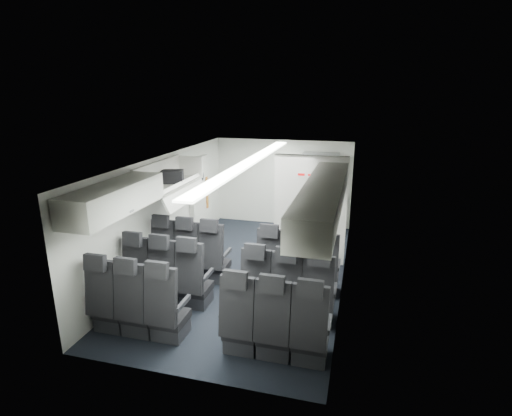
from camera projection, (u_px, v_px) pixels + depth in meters
The scene contains 14 objects.
cabin_shell at pixel (250, 215), 7.24m from camera, with size 3.41×6.01×2.16m.
seat_row_front at pixel (242, 264), 6.95m from camera, with size 3.33×0.56×1.24m.
seat_row_mid at pixel (225, 287), 6.11m from camera, with size 3.33×0.56×1.24m.
seat_row_rear at pixel (203, 318), 5.28m from camera, with size 3.33×0.56×1.24m.
overhead_bin_left_rear at pixel (114, 199), 5.52m from camera, with size 0.53×1.80×0.40m.
overhead_bin_left_front_open at pixel (170, 181), 7.19m from camera, with size 0.64×1.70×0.72m.
overhead_bin_right_rear at pixel (317, 214), 4.83m from camera, with size 0.53×1.80×0.40m.
overhead_bin_right_front at pixel (329, 183), 6.45m from camera, with size 0.53×1.70×0.40m.
bulkhead_partition at pixel (310, 210), 7.75m from camera, with size 1.40×0.15×2.13m.
galley_unit at pixel (319, 193), 9.57m from camera, with size 0.85×0.52×1.90m.
boarding_door at pixel (200, 197), 9.13m from camera, with size 0.12×1.27×1.86m.
flight_attendant at pixel (289, 209), 8.74m from camera, with size 0.59×0.39×1.63m, color black.
carry_on_bag at pixel (172, 177), 7.26m from camera, with size 0.38×0.27×0.23m, color black.
papers at pixel (298, 197), 8.57m from camera, with size 0.20×0.02×0.14m, color white.
Camera 1 is at (1.88, -6.65, 3.29)m, focal length 28.00 mm.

